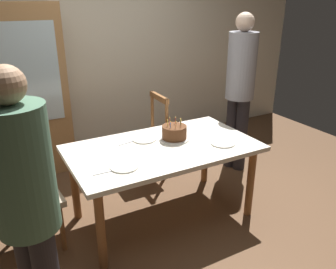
# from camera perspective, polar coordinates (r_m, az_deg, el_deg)

# --- Properties ---
(ground) EXTENTS (6.40, 6.40, 0.00)m
(ground) POSITION_cam_1_polar(r_m,az_deg,el_deg) (3.36, -0.77, -13.29)
(ground) COLOR brown
(back_wall) EXTENTS (6.40, 0.10, 2.60)m
(back_wall) POSITION_cam_1_polar(r_m,az_deg,el_deg) (4.51, -12.35, 13.30)
(back_wall) COLOR beige
(back_wall) RESTS_ON ground
(dining_table) EXTENTS (1.64, 0.93, 0.72)m
(dining_table) POSITION_cam_1_polar(r_m,az_deg,el_deg) (3.04, -0.83, -3.41)
(dining_table) COLOR silver
(dining_table) RESTS_ON ground
(birthday_cake) EXTENTS (0.28, 0.28, 0.20)m
(birthday_cake) POSITION_cam_1_polar(r_m,az_deg,el_deg) (3.12, 1.05, 0.25)
(birthday_cake) COLOR silver
(birthday_cake) RESTS_ON dining_table
(plate_near_celebrant) EXTENTS (0.22, 0.22, 0.01)m
(plate_near_celebrant) POSITION_cam_1_polar(r_m,az_deg,el_deg) (2.66, -7.31, -5.32)
(plate_near_celebrant) COLOR silver
(plate_near_celebrant) RESTS_ON dining_table
(plate_far_side) EXTENTS (0.22, 0.22, 0.01)m
(plate_far_side) POSITION_cam_1_polar(r_m,az_deg,el_deg) (3.14, -3.97, -0.77)
(plate_far_side) COLOR silver
(plate_far_side) RESTS_ON dining_table
(plate_near_guest) EXTENTS (0.22, 0.22, 0.01)m
(plate_near_guest) POSITION_cam_1_polar(r_m,az_deg,el_deg) (3.09, 9.10, -1.41)
(plate_near_guest) COLOR silver
(plate_near_guest) RESTS_ON dining_table
(fork_near_celebrant) EXTENTS (0.18, 0.02, 0.01)m
(fork_near_celebrant) POSITION_cam_1_polar(r_m,az_deg,el_deg) (2.60, -10.49, -6.21)
(fork_near_celebrant) COLOR silver
(fork_near_celebrant) RESTS_ON dining_table
(fork_far_side) EXTENTS (0.18, 0.05, 0.01)m
(fork_far_side) POSITION_cam_1_polar(r_m,az_deg,el_deg) (3.09, -6.69, -1.34)
(fork_far_side) COLOR silver
(fork_far_side) RESTS_ON dining_table
(chair_spindle_back) EXTENTS (0.45, 0.45, 0.95)m
(chair_spindle_back) POSITION_cam_1_polar(r_m,az_deg,el_deg) (3.84, -3.69, -0.80)
(chair_spindle_back) COLOR beige
(chair_spindle_back) RESTS_ON ground
(chair_upholstered) EXTENTS (0.48, 0.47, 0.95)m
(chair_upholstered) POSITION_cam_1_polar(r_m,az_deg,el_deg) (2.91, -23.83, -9.01)
(chair_upholstered) COLOR tan
(chair_upholstered) RESTS_ON ground
(person_celebrant) EXTENTS (0.32, 0.32, 1.67)m
(person_celebrant) POSITION_cam_1_polar(r_m,az_deg,el_deg) (1.94, -22.44, -10.59)
(person_celebrant) COLOR #262328
(person_celebrant) RESTS_ON ground
(person_guest) EXTENTS (0.32, 0.32, 1.80)m
(person_guest) POSITION_cam_1_polar(r_m,az_deg,el_deg) (3.95, 11.92, 8.20)
(person_guest) COLOR #262328
(person_guest) RESTS_ON ground
(china_cabinet) EXTENTS (1.10, 0.45, 1.90)m
(china_cabinet) POSITION_cam_1_polar(r_m,az_deg,el_deg) (4.11, -24.30, 6.11)
(china_cabinet) COLOR #9E7042
(china_cabinet) RESTS_ON ground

